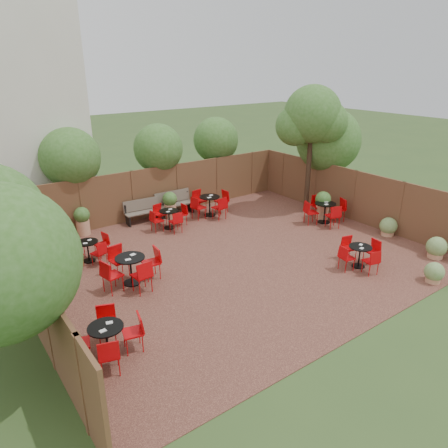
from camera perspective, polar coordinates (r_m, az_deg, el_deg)
ground at (r=13.51m, az=0.94°, el=-4.66°), size 80.00×80.00×0.00m
courtyard_paving at (r=13.51m, az=0.94°, el=-4.62°), size 12.00×10.00×0.02m
fence_back at (r=17.14m, az=-9.17°, el=4.35°), size 12.00×0.08×2.00m
fence_left at (r=10.95m, az=-25.26°, el=-7.60°), size 0.08×10.00×2.00m
fence_right at (r=17.20m, az=17.19°, el=3.72°), size 0.08×10.00×2.00m
neighbour_building at (r=18.02m, az=-27.56°, el=12.87°), size 5.00×4.00×8.00m
overhang_foliage at (r=13.20m, az=-10.13°, el=6.97°), size 15.99×10.66×2.70m
courtyard_tree at (r=17.17m, az=11.89°, el=13.83°), size 2.49×2.39×5.08m
park_bench_left at (r=16.63m, az=-10.99°, el=1.80°), size 1.46×0.55×0.89m
park_bench_right at (r=17.22m, az=-6.81°, el=2.88°), size 1.57×0.52×0.97m
bistro_tables at (r=13.77m, az=-2.16°, el=-2.06°), size 11.44×8.02×0.94m
planters at (r=15.81m, az=-6.69°, el=1.44°), size 11.30×4.56×1.12m
low_shrubs at (r=14.99m, az=24.74°, el=-2.62°), size 2.57×3.39×0.69m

